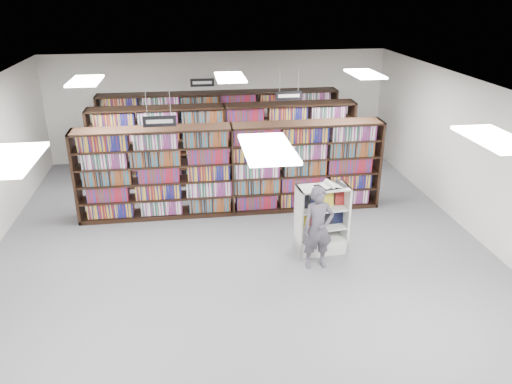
{
  "coord_description": "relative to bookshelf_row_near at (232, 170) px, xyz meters",
  "views": [
    {
      "loc": [
        -0.95,
        -8.75,
        5.04
      ],
      "look_at": [
        0.35,
        0.5,
        1.1
      ],
      "focal_mm": 35.0,
      "sensor_mm": 36.0,
      "label": 1
    }
  ],
  "objects": [
    {
      "name": "troffer_back_right",
      "position": [
        3.0,
        0.0,
        2.11
      ],
      "size": [
        0.6,
        1.2,
        0.04
      ],
      "primitive_type": "cube",
      "color": "white",
      "rests_on": "ceiling"
    },
    {
      "name": "wall_right",
      "position": [
        5.0,
        -2.0,
        0.55
      ],
      "size": [
        0.1,
        12.0,
        3.2
      ],
      "primitive_type": "cube",
      "color": "silver",
      "rests_on": "ground"
    },
    {
      "name": "aisle_sign_right",
      "position": [
        1.5,
        1.0,
        1.48
      ],
      "size": [
        0.65,
        0.02,
        0.8
      ],
      "color": "#B2B2B7",
      "rests_on": "ceiling"
    },
    {
      "name": "ceiling",
      "position": [
        0.0,
        -2.0,
        2.15
      ],
      "size": [
        10.0,
        12.0,
        0.1
      ],
      "primitive_type": "cube",
      "color": "silver",
      "rests_on": "wall_back"
    },
    {
      "name": "shopper",
      "position": [
        1.35,
        -2.7,
        -0.24
      ],
      "size": [
        0.61,
        0.41,
        1.62
      ],
      "primitive_type": "imported",
      "rotation": [
        0.0,
        0.0,
        0.04
      ],
      "color": "#4A454F",
      "rests_on": "floor"
    },
    {
      "name": "open_book",
      "position": [
        1.71,
        -2.15,
        0.39
      ],
      "size": [
        0.66,
        0.48,
        0.13
      ],
      "rotation": [
        0.0,
        0.0,
        0.26
      ],
      "color": "black",
      "rests_on": "endcap_display"
    },
    {
      "name": "wall_back",
      "position": [
        0.0,
        4.0,
        0.55
      ],
      "size": [
        10.0,
        0.1,
        3.2
      ],
      "primitive_type": "cube",
      "color": "silver",
      "rests_on": "ground"
    },
    {
      "name": "troffer_front_left",
      "position": [
        -3.0,
        -5.0,
        2.11
      ],
      "size": [
        0.6,
        1.2,
        0.04
      ],
      "primitive_type": "cube",
      "color": "white",
      "rests_on": "ceiling"
    },
    {
      "name": "troffer_front_right",
      "position": [
        3.0,
        -5.0,
        2.11
      ],
      "size": [
        0.6,
        1.2,
        0.04
      ],
      "primitive_type": "cube",
      "color": "white",
      "rests_on": "ceiling"
    },
    {
      "name": "bookshelf_row_far",
      "position": [
        0.0,
        3.7,
        0.0
      ],
      "size": [
        7.0,
        0.6,
        2.1
      ],
      "color": "black",
      "rests_on": "floor"
    },
    {
      "name": "bookshelf_row_mid",
      "position": [
        0.0,
        2.0,
        0.0
      ],
      "size": [
        7.0,
        0.6,
        2.1
      ],
      "color": "black",
      "rests_on": "floor"
    },
    {
      "name": "aisle_sign_left",
      "position": [
        -1.5,
        -1.0,
        1.48
      ],
      "size": [
        0.65,
        0.02,
        0.8
      ],
      "color": "#B2B2B7",
      "rests_on": "ceiling"
    },
    {
      "name": "troffer_back_left",
      "position": [
        -3.0,
        0.0,
        2.11
      ],
      "size": [
        0.6,
        1.2,
        0.04
      ],
      "primitive_type": "cube",
      "color": "white",
      "rests_on": "ceiling"
    },
    {
      "name": "endcap_display",
      "position": [
        1.57,
        -2.11,
        -0.58
      ],
      "size": [
        1.04,
        0.59,
        1.41
      ],
      "rotation": [
        0.0,
        0.0,
        0.09
      ],
      "color": "white",
      "rests_on": "floor"
    },
    {
      "name": "troffer_front_center",
      "position": [
        0.0,
        -5.0,
        2.11
      ],
      "size": [
        0.6,
        1.2,
        0.04
      ],
      "primitive_type": "cube",
      "color": "white",
      "rests_on": "ceiling"
    },
    {
      "name": "floor",
      "position": [
        0.0,
        -2.0,
        -1.05
      ],
      "size": [
        12.0,
        12.0,
        0.0
      ],
      "primitive_type": "plane",
      "color": "#525257",
      "rests_on": "ground"
    },
    {
      "name": "troffer_back_center",
      "position": [
        0.0,
        0.0,
        2.11
      ],
      "size": [
        0.6,
        1.2,
        0.04
      ],
      "primitive_type": "cube",
      "color": "white",
      "rests_on": "ceiling"
    },
    {
      "name": "aisle_sign_center",
      "position": [
        -0.5,
        3.0,
        1.48
      ],
      "size": [
        0.65,
        0.02,
        0.8
      ],
      "color": "#B2B2B7",
      "rests_on": "ceiling"
    },
    {
      "name": "bookshelf_row_near",
      "position": [
        0.0,
        0.0,
        0.0
      ],
      "size": [
        7.0,
        0.6,
        2.1
      ],
      "color": "black",
      "rests_on": "floor"
    }
  ]
}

